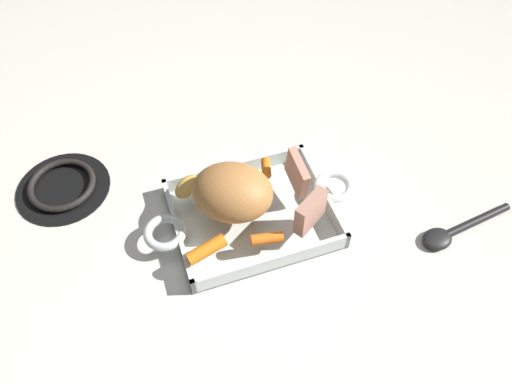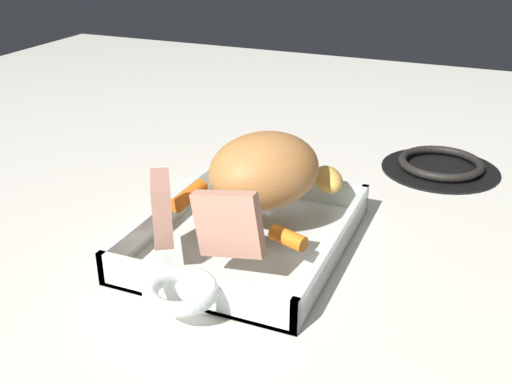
{
  "view_description": "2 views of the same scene",
  "coord_description": "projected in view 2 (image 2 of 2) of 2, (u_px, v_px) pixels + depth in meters",
  "views": [
    {
      "loc": [
        -0.16,
        -0.49,
        0.76
      ],
      "look_at": [
        0.01,
        0.01,
        0.07
      ],
      "focal_mm": 34.31,
      "sensor_mm": 36.0,
      "label": 1
    },
    {
      "loc": [
        0.59,
        0.26,
        0.37
      ],
      "look_at": [
        -0.01,
        0.01,
        0.07
      ],
      "focal_mm": 42.32,
      "sensor_mm": 36.0,
      "label": 2
    }
  ],
  "objects": [
    {
      "name": "ground_plane",
      "position": [
        248.0,
        244.0,
        0.74
      ],
      "size": [
        2.12,
        2.12,
        0.0
      ],
      "primitive_type": "plane",
      "color": "silver"
    },
    {
      "name": "roasting_dish",
      "position": [
        248.0,
        234.0,
        0.73
      ],
      "size": [
        0.4,
        0.23,
        0.04
      ],
      "color": "silver",
      "rests_on": "ground_plane"
    },
    {
      "name": "pork_roast",
      "position": [
        264.0,
        170.0,
        0.73
      ],
      "size": [
        0.18,
        0.17,
        0.09
      ],
      "primitive_type": "ellipsoid",
      "rotation": [
        0.0,
        0.0,
        2.63
      ],
      "color": "#B7773E",
      "rests_on": "roasting_dish"
    },
    {
      "name": "roast_slice_thick",
      "position": [
        228.0,
        224.0,
        0.62
      ],
      "size": [
        0.02,
        0.08,
        0.08
      ],
      "primitive_type": "cube",
      "rotation": [
        -0.15,
        0.0,
        3.17
      ],
      "color": "tan",
      "rests_on": "roasting_dish"
    },
    {
      "name": "roast_slice_outer",
      "position": [
        162.0,
        208.0,
        0.66
      ],
      "size": [
        0.07,
        0.05,
        0.07
      ],
      "primitive_type": "cube",
      "rotation": [
        0.02,
        0.0,
        5.27
      ],
      "color": "tan",
      "rests_on": "roasting_dish"
    },
    {
      "name": "baby_carrot_northwest",
      "position": [
        288.0,
        238.0,
        0.65
      ],
      "size": [
        0.03,
        0.05,
        0.02
      ],
      "primitive_type": "cylinder",
      "rotation": [
        1.62,
        0.0,
        2.87
      ],
      "color": "orange",
      "rests_on": "roasting_dish"
    },
    {
      "name": "baby_carrot_southwest",
      "position": [
        232.0,
        166.0,
        0.83
      ],
      "size": [
        0.07,
        0.04,
        0.03
      ],
      "primitive_type": "cylinder",
      "rotation": [
        1.47,
        0.0,
        1.8
      ],
      "color": "orange",
      "rests_on": "roasting_dish"
    },
    {
      "name": "baby_carrot_northeast",
      "position": [
        188.0,
        197.0,
        0.74
      ],
      "size": [
        0.06,
        0.03,
        0.02
      ],
      "primitive_type": "cylinder",
      "rotation": [
        1.48,
        0.0,
        4.59
      ],
      "color": "orange",
      "rests_on": "roasting_dish"
    },
    {
      "name": "potato_near_roast",
      "position": [
        328.0,
        179.0,
        0.78
      ],
      "size": [
        0.07,
        0.06,
        0.03
      ],
      "primitive_type": "ellipsoid",
      "rotation": [
        0.0,
        0.0,
        0.63
      ],
      "color": "gold",
      "rests_on": "roasting_dish"
    },
    {
      "name": "stove_burner_rear",
      "position": [
        440.0,
        166.0,
        0.95
      ],
      "size": [
        0.18,
        0.18,
        0.02
      ],
      "color": "black",
      "rests_on": "ground_plane"
    }
  ]
}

